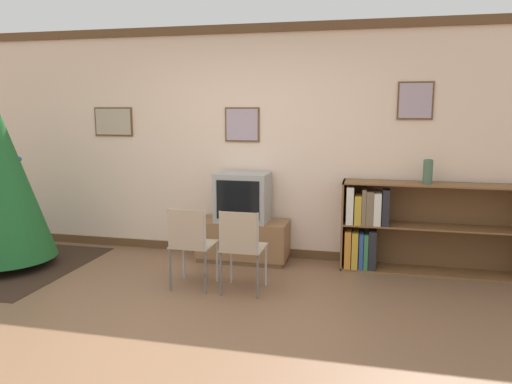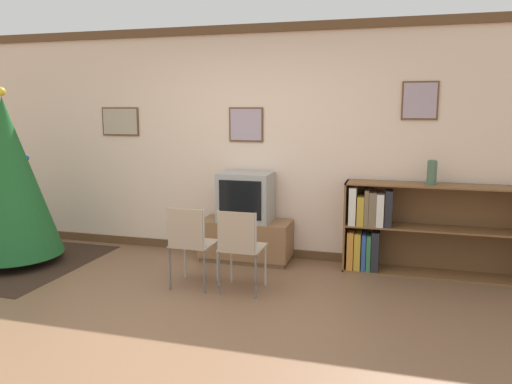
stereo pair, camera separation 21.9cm
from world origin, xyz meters
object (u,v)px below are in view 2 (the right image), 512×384
(folding_chair_left, at_px, (190,242))
(vase, at_px, (432,172))
(christmas_tree, at_px, (8,178))
(television, at_px, (246,197))
(folding_chair_right, at_px, (240,246))
(tv_console, at_px, (246,240))
(bookshelf, at_px, (404,228))

(folding_chair_left, height_order, vase, vase)
(christmas_tree, height_order, folding_chair_left, christmas_tree)
(television, height_order, folding_chair_left, television)
(television, relative_size, vase, 2.31)
(folding_chair_left, height_order, folding_chair_right, same)
(folding_chair_right, bearing_deg, tv_console, 103.97)
(christmas_tree, relative_size, tv_console, 1.90)
(christmas_tree, relative_size, television, 3.32)
(folding_chair_left, relative_size, bookshelf, 0.42)
(tv_console, relative_size, vase, 4.04)
(television, relative_size, bookshelf, 0.31)
(folding_chair_left, bearing_deg, folding_chair_right, 0.00)
(vase, bearing_deg, folding_chair_right, -148.67)
(christmas_tree, xyz_separation_m, television, (2.53, 0.83, -0.24))
(folding_chair_left, distance_m, bookshelf, 2.29)
(folding_chair_left, bearing_deg, bookshelf, 28.40)
(folding_chair_left, relative_size, vase, 3.18)
(television, bearing_deg, folding_chair_right, -76.00)
(television, bearing_deg, vase, 1.18)
(television, bearing_deg, folding_chair_left, -104.00)
(folding_chair_left, xyz_separation_m, vase, (2.26, 1.06, 0.63))
(bookshelf, xyz_separation_m, vase, (0.25, -0.02, 0.62))
(tv_console, xyz_separation_m, folding_chair_right, (0.26, -1.03, 0.23))
(folding_chair_right, height_order, bookshelf, bookshelf)
(christmas_tree, distance_m, bookshelf, 4.40)
(christmas_tree, relative_size, folding_chair_right, 2.41)
(tv_console, relative_size, television, 1.75)
(television, distance_m, bookshelf, 1.78)
(tv_console, bearing_deg, bookshelf, 1.98)
(bookshelf, distance_m, vase, 0.67)
(christmas_tree, relative_size, folding_chair_left, 2.41)
(folding_chair_right, distance_m, bookshelf, 1.85)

